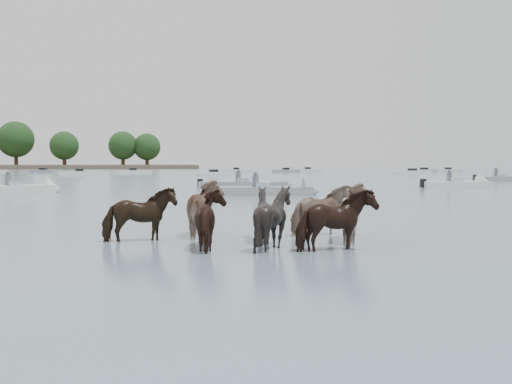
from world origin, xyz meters
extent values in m
plane|color=slate|center=(0.00, 0.00, 0.00)|extent=(400.00, 400.00, 0.00)
imported|color=black|center=(-2.41, 1.50, 0.57)|extent=(1.77, 1.03, 1.40)
imported|color=#9F7F6B|center=(-0.74, 2.33, 0.63)|extent=(1.58, 1.75, 1.53)
imported|color=black|center=(0.44, 1.14, 0.56)|extent=(1.68, 1.67, 1.39)
imported|color=#836A59|center=(2.07, 1.80, 0.57)|extent=(1.84, 1.34, 1.41)
imported|color=black|center=(-0.81, 0.14, 0.57)|extent=(1.61, 1.73, 1.40)
imported|color=black|center=(0.42, -0.12, 0.60)|extent=(1.54, 1.43, 1.46)
imported|color=black|center=(1.61, -0.68, 0.58)|extent=(1.83, 1.16, 1.43)
imported|color=#7F6656|center=(2.60, 0.64, 0.61)|extent=(1.43, 1.61, 1.48)
sphere|color=black|center=(6.11, 19.09, 0.12)|extent=(0.44, 0.44, 0.44)
cube|color=black|center=(5.86, 19.09, 0.02)|extent=(0.50, 0.22, 0.18)
cube|color=silver|center=(-9.88, 23.53, 0.20)|extent=(4.51, 2.95, 0.55)
cone|color=silver|center=(-7.90, 24.26, 0.20)|extent=(1.39, 1.81, 1.60)
cube|color=#99ADB7|center=(-9.88, 23.53, 0.55)|extent=(1.14, 1.33, 0.35)
cylinder|color=#595966|center=(-10.28, 23.53, 0.75)|extent=(0.36, 0.36, 0.70)
sphere|color=#595966|center=(-10.28, 23.53, 1.20)|extent=(0.24, 0.24, 0.24)
cube|color=gray|center=(3.91, 19.04, 0.20)|extent=(5.55, 2.22, 0.55)
cone|color=gray|center=(6.59, 18.73, 0.20)|extent=(1.08, 1.69, 1.60)
cube|color=#99ADB7|center=(3.91, 19.04, 0.55)|extent=(0.92, 1.21, 0.35)
cube|color=black|center=(1.23, 19.35, 0.35)|extent=(0.39, 0.39, 0.60)
cylinder|color=#595966|center=(3.51, 19.04, 0.75)|extent=(0.36, 0.36, 0.70)
sphere|color=#595966|center=(3.51, 19.04, 1.20)|extent=(0.24, 0.24, 0.24)
cube|color=gray|center=(4.22, 27.38, 0.20)|extent=(6.33, 3.12, 0.55)
cone|color=gray|center=(7.18, 26.59, 0.20)|extent=(1.28, 1.78, 1.60)
cube|color=#99ADB7|center=(4.22, 27.38, 0.55)|extent=(1.06, 1.29, 0.35)
cube|color=black|center=(1.26, 28.17, 0.35)|extent=(0.43, 0.43, 0.60)
cylinder|color=#595966|center=(3.82, 27.38, 0.75)|extent=(0.36, 0.36, 0.70)
sphere|color=#595966|center=(3.82, 27.38, 1.20)|extent=(0.24, 0.24, 0.24)
cube|color=silver|center=(18.82, 25.29, 0.20)|extent=(4.69, 1.85, 0.55)
cone|color=silver|center=(21.12, 25.17, 0.20)|extent=(0.98, 1.65, 1.60)
cube|color=#99ADB7|center=(18.82, 25.29, 0.55)|extent=(0.86, 1.16, 0.35)
cube|color=black|center=(16.52, 25.41, 0.35)|extent=(0.37, 0.37, 0.60)
cylinder|color=#595966|center=(18.42, 25.29, 0.75)|extent=(0.36, 0.36, 0.70)
sphere|color=#595966|center=(18.42, 25.29, 1.20)|extent=(0.24, 0.24, 0.24)
cube|color=gray|center=(29.94, 36.95, 0.20)|extent=(4.78, 2.25, 0.55)
cube|color=#99ADB7|center=(29.94, 36.95, 0.55)|extent=(0.95, 1.22, 0.35)
cube|color=black|center=(27.66, 37.28, 0.35)|extent=(0.40, 0.40, 0.60)
cylinder|color=#595966|center=(29.54, 36.95, 0.75)|extent=(0.36, 0.36, 0.70)
sphere|color=#595966|center=(29.54, 36.95, 1.20)|extent=(0.24, 0.24, 0.24)
cube|color=gray|center=(-19.50, 87.90, 0.22)|extent=(4.47, 2.77, 0.60)
cube|color=black|center=(-19.50, 87.90, 0.60)|extent=(1.27, 1.27, 0.50)
cube|color=silver|center=(-11.94, 72.12, 0.22)|extent=(5.69, 2.96, 0.60)
cube|color=black|center=(-11.94, 72.12, 0.60)|extent=(1.24, 1.24, 0.50)
cube|color=silver|center=(-4.82, 79.94, 0.22)|extent=(5.96, 2.97, 0.60)
cube|color=black|center=(-4.82, 79.94, 0.60)|extent=(1.23, 1.23, 0.50)
cube|color=silver|center=(5.88, 62.31, 0.22)|extent=(4.48, 2.39, 0.60)
cube|color=black|center=(5.88, 62.31, 0.60)|extent=(1.19, 1.19, 0.50)
cube|color=silver|center=(12.23, 85.21, 0.22)|extent=(5.13, 2.36, 0.60)
cube|color=black|center=(12.23, 85.21, 0.60)|extent=(1.16, 1.16, 0.50)
cube|color=gray|center=(20.18, 82.31, 0.22)|extent=(4.55, 1.66, 0.60)
cube|color=black|center=(20.18, 82.31, 0.60)|extent=(1.03, 1.03, 0.50)
cube|color=silver|center=(25.85, 89.28, 0.22)|extent=(5.25, 2.05, 0.60)
cube|color=black|center=(25.85, 89.28, 0.60)|extent=(1.10, 1.10, 0.50)
cube|color=silver|center=(36.18, 68.45, 0.22)|extent=(6.14, 2.37, 0.60)
cube|color=black|center=(36.18, 68.45, 0.60)|extent=(1.14, 1.14, 0.50)
cube|color=gray|center=(43.86, 80.04, 0.22)|extent=(4.44, 2.29, 0.60)
cube|color=black|center=(43.86, 80.04, 0.60)|extent=(1.18, 1.18, 0.50)
cube|color=silver|center=(49.16, 81.69, 0.22)|extent=(4.96, 2.52, 0.60)
cube|color=black|center=(49.16, 81.69, 0.60)|extent=(1.20, 1.20, 0.50)
cylinder|color=#382619|center=(-37.28, 151.24, 2.15)|extent=(1.00, 1.00, 4.30)
sphere|color=black|center=(-37.28, 151.24, 7.77)|extent=(9.56, 9.56, 9.56)
cylinder|color=#382619|center=(-23.99, 144.54, 1.65)|extent=(1.00, 1.00, 3.31)
sphere|color=black|center=(-23.99, 144.54, 5.98)|extent=(7.36, 7.36, 7.36)
cylinder|color=#382619|center=(-9.22, 145.00, 1.69)|extent=(1.00, 1.00, 3.38)
sphere|color=black|center=(-9.22, 145.00, 6.10)|extent=(7.51, 7.51, 7.51)
cylinder|color=#382619|center=(-2.95, 144.95, 1.60)|extent=(1.00, 1.00, 3.20)
sphere|color=black|center=(-2.95, 144.95, 5.79)|extent=(7.12, 7.12, 7.12)
camera|label=1|loc=(-2.15, -12.11, 1.84)|focal=40.70mm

